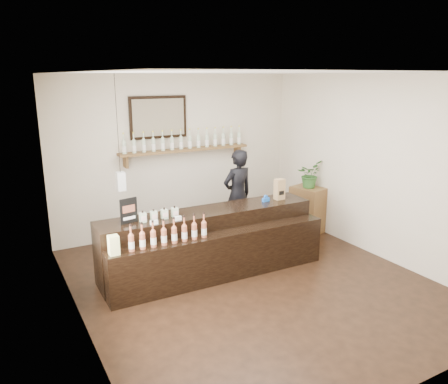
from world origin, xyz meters
name	(u,v)px	position (x,y,z in m)	size (l,w,h in m)	color
ground	(251,282)	(0.00, 0.00, 0.00)	(5.00, 5.00, 0.00)	black
room_shell	(254,161)	(0.00, 0.00, 1.70)	(5.00, 5.00, 5.00)	beige
back_wall_decor	(172,136)	(-0.14, 2.37, 1.75)	(2.66, 0.96, 1.69)	brown
counter	(212,244)	(-0.31, 0.58, 0.42)	(3.22, 0.90, 1.05)	black
promo_sign	(129,211)	(-1.47, 0.70, 1.07)	(0.24, 0.07, 0.34)	black
paper_bag	(279,189)	(0.92, 0.67, 1.06)	(0.15, 0.12, 0.32)	#936C47
tape_dispenser	(266,199)	(0.67, 0.67, 0.94)	(0.13, 0.07, 0.10)	blue
side_cabinet	(307,209)	(2.00, 1.26, 0.41)	(0.54, 0.65, 0.83)	brown
potted_plant	(309,174)	(2.00, 1.26, 1.07)	(0.43, 0.38, 0.48)	#2E5F26
shopkeeper	(238,189)	(0.69, 1.55, 0.89)	(0.65, 0.43, 1.78)	black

